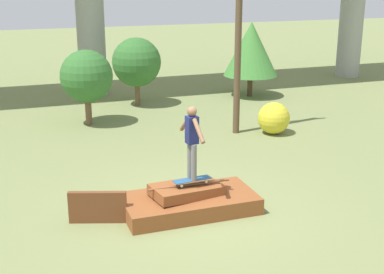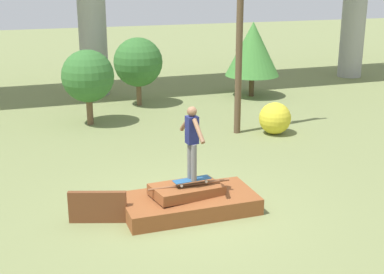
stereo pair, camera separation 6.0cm
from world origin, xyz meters
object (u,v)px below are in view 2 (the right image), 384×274
object	(u,v)px
bush_yellow_flowering	(275,118)
utility_pole	(240,15)
tree_mid_back	(88,76)
skater	(192,138)
skateboard	(192,180)
tree_behind_right	(138,62)
tree_behind_left	(253,49)

from	to	relation	value
bush_yellow_flowering	utility_pole	bearing A→B (deg)	155.23
tree_mid_back	skater	bearing A→B (deg)	-82.54
skateboard	bush_yellow_flowering	distance (m)	6.13
tree_behind_right	tree_mid_back	size ratio (longest dim) A/B	1.03
tree_behind_left	tree_mid_back	world-z (taller)	tree_behind_left
utility_pole	tree_mid_back	size ratio (longest dim) A/B	2.84
utility_pole	bush_yellow_flowering	world-z (taller)	utility_pole
tree_mid_back	bush_yellow_flowering	world-z (taller)	tree_mid_back
utility_pole	bush_yellow_flowering	distance (m)	3.30
skateboard	tree_mid_back	size ratio (longest dim) A/B	0.33
tree_behind_left	tree_behind_right	xyz separation A→B (m)	(-4.61, -0.02, -0.28)
skater	bush_yellow_flowering	world-z (taller)	skater
skateboard	tree_behind_right	world-z (taller)	tree_behind_right
tree_behind_left	tree_mid_back	bearing A→B (deg)	-162.86
skater	tree_behind_right	bearing A→B (deg)	82.89
skateboard	tree_behind_right	distance (m)	9.54
tree_mid_back	tree_behind_right	bearing A→B (deg)	43.93
skateboard	tree_behind_left	world-z (taller)	tree_behind_left
tree_behind_left	bush_yellow_flowering	xyz separation A→B (m)	(-1.57, -5.00, -1.40)
skateboard	skater	xyz separation A→B (m)	(-0.00, -0.00, 0.89)
utility_pole	bush_yellow_flowering	xyz separation A→B (m)	(1.04, -0.48, -3.09)
skater	tree_behind_right	world-z (taller)	tree_behind_right
tree_behind_right	tree_mid_back	bearing A→B (deg)	-136.07
skateboard	bush_yellow_flowering	xyz separation A→B (m)	(4.22, 4.44, -0.20)
skateboard	utility_pole	bearing A→B (deg)	57.12
utility_pole	bush_yellow_flowering	size ratio (longest dim) A/B	7.06
tree_behind_left	bush_yellow_flowering	distance (m)	5.43
tree_behind_left	tree_mid_back	xyz separation A→B (m)	(-6.75, -2.08, -0.30)
skateboard	tree_mid_back	distance (m)	7.48
utility_pole	tree_behind_right	distance (m)	5.31
skateboard	utility_pole	xyz separation A→B (m)	(3.18, 4.92, 2.89)
tree_behind_left	utility_pole	bearing A→B (deg)	-119.97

